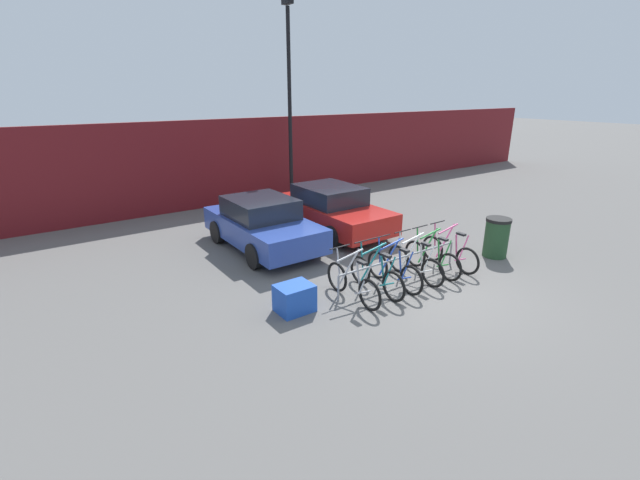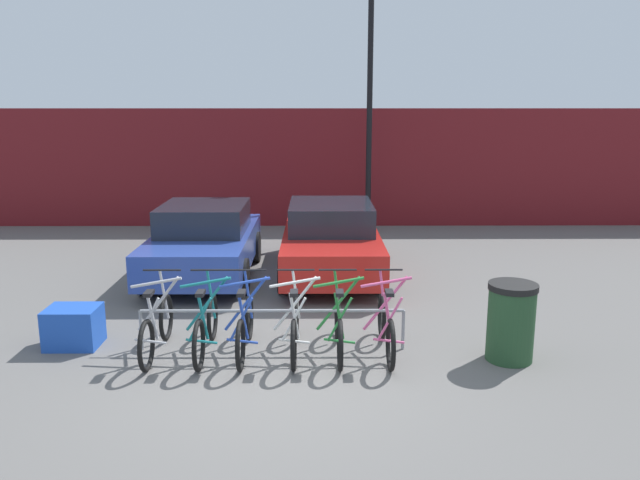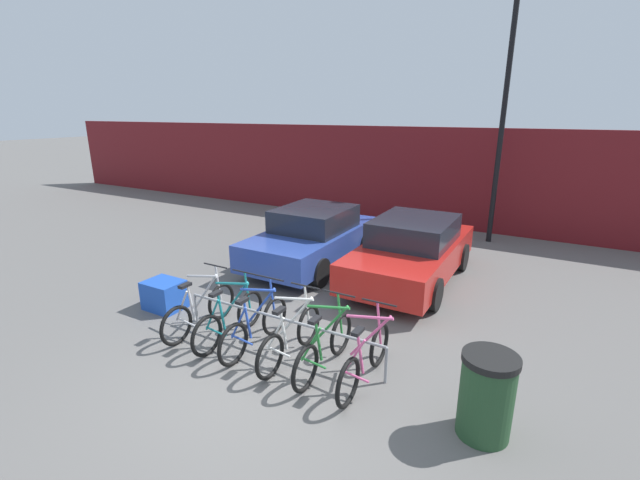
{
  "view_description": "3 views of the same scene",
  "coord_description": "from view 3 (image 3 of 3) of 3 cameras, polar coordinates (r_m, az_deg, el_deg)",
  "views": [
    {
      "loc": [
        -6.85,
        -5.59,
        4.1
      ],
      "look_at": [
        -1.55,
        1.91,
        0.89
      ],
      "focal_mm": 24.0,
      "sensor_mm": 36.0,
      "label": 1
    },
    {
      "loc": [
        0.4,
        -7.3,
        3.28
      ],
      "look_at": [
        0.47,
        2.28,
        1.17
      ],
      "focal_mm": 35.0,
      "sensor_mm": 36.0,
      "label": 2
    },
    {
      "loc": [
        3.3,
        -4.22,
        3.61
      ],
      "look_at": [
        -0.58,
        2.68,
        1.22
      ],
      "focal_mm": 24.0,
      "sensor_mm": 36.0,
      "label": 3
    }
  ],
  "objects": [
    {
      "name": "bicycle_blue",
      "position": [
        6.91,
        -8.64,
        -11.33
      ],
      "size": [
        0.68,
        1.71,
        1.05
      ],
      "rotation": [
        0.0,
        0.0,
        -0.05
      ],
      "color": "black",
      "rests_on": "ground"
    },
    {
      "name": "bicycle_pink",
      "position": [
        6.07,
        6.02,
        -15.51
      ],
      "size": [
        0.68,
        1.71,
        1.05
      ],
      "rotation": [
        0.0,
        0.0,
        0.04
      ],
      "color": "black",
      "rests_on": "ground"
    },
    {
      "name": "cargo_crate",
      "position": [
        8.68,
        -20.05,
        -6.89
      ],
      "size": [
        0.7,
        0.56,
        0.55
      ],
      "primitive_type": "cube",
      "color": "blue",
      "rests_on": "ground"
    },
    {
      "name": "lamp_post",
      "position": [
        12.82,
        23.46,
        16.82
      ],
      "size": [
        0.24,
        0.44,
        7.1
      ],
      "color": "black",
      "rests_on": "ground"
    },
    {
      "name": "bicycle_teal",
      "position": [
        7.21,
        -11.95,
        -10.25
      ],
      "size": [
        0.68,
        1.71,
        1.05
      ],
      "rotation": [
        0.0,
        0.0,
        0.06
      ],
      "color": "black",
      "rests_on": "ground"
    },
    {
      "name": "hoarding_wall",
      "position": [
        14.26,
        15.87,
        7.93
      ],
      "size": [
        36.0,
        0.16,
        3.15
      ],
      "primitive_type": "cube",
      "color": "maroon",
      "rests_on": "ground"
    },
    {
      "name": "bicycle_silver",
      "position": [
        7.62,
        -15.7,
        -8.99
      ],
      "size": [
        0.68,
        1.71,
        1.05
      ],
      "rotation": [
        0.0,
        0.0,
        -0.05
      ],
      "color": "black",
      "rests_on": "ground"
    },
    {
      "name": "car_blue",
      "position": [
        10.38,
        -0.95,
        0.43
      ],
      "size": [
        1.91,
        3.96,
        1.4
      ],
      "color": "#2D479E",
      "rests_on": "ground"
    },
    {
      "name": "bike_rack",
      "position": [
        6.77,
        -5.51,
        -10.78
      ],
      "size": [
        3.59,
        0.04,
        0.57
      ],
      "color": "gray",
      "rests_on": "ground"
    },
    {
      "name": "bicycle_green",
      "position": [
        6.3,
        0.6,
        -14.08
      ],
      "size": [
        0.68,
        1.71,
        1.05
      ],
      "rotation": [
        0.0,
        0.0,
        0.01
      ],
      "color": "black",
      "rests_on": "ground"
    },
    {
      "name": "car_red",
      "position": [
        9.57,
        12.16,
        -1.36
      ],
      "size": [
        1.91,
        4.23,
        1.4
      ],
      "color": "red",
      "rests_on": "ground"
    },
    {
      "name": "ground_plane",
      "position": [
        6.46,
        -7.52,
        -17.36
      ],
      "size": [
        120.0,
        120.0,
        0.0
      ],
      "primitive_type": "plane",
      "color": "#605E5B"
    },
    {
      "name": "trash_bin",
      "position": [
        5.5,
        21.3,
        -18.74
      ],
      "size": [
        0.63,
        0.63,
        1.03
      ],
      "color": "#234728",
      "rests_on": "ground"
    },
    {
      "name": "bicycle_white",
      "position": [
        6.56,
        -3.95,
        -12.77
      ],
      "size": [
        0.68,
        1.71,
        1.05
      ],
      "rotation": [
        0.0,
        0.0,
        0.05
      ],
      "color": "black",
      "rests_on": "ground"
    }
  ]
}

